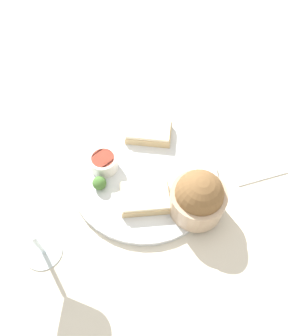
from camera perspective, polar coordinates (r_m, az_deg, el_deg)
The scene contains 9 objects.
ground_plane at distance 0.71m, azimuth 0.00°, elevation -1.47°, with size 4.00×4.00×0.00m, color beige.
dinner_plate at distance 0.71m, azimuth 0.00°, elevation -1.18°, with size 0.32×0.32×0.01m.
salad_bowl at distance 0.63m, azimuth 9.43°, elevation -5.04°, with size 0.11×0.11×0.10m.
sauce_ramekin at distance 0.70m, azimuth -7.07°, elevation 1.03°, with size 0.06×0.06×0.04m.
cheese_toast_near at distance 0.66m, azimuth 0.22°, elevation -5.16°, with size 0.11×0.09×0.03m.
cheese_toast_far at distance 0.75m, azimuth 0.83°, elevation 6.35°, with size 0.12×0.10×0.03m.
wine_glass at distance 0.57m, azimuth -20.02°, elevation -9.85°, with size 0.09×0.09×0.16m.
garnish at distance 0.68m, azimuth -7.77°, elevation -2.63°, with size 0.03×0.03×0.03m.
napkin at distance 0.78m, azimuth 18.00°, elevation 2.63°, with size 0.13×0.15×0.01m.
Camera 1 is at (0.13, 0.35, 0.61)m, focal length 35.00 mm.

